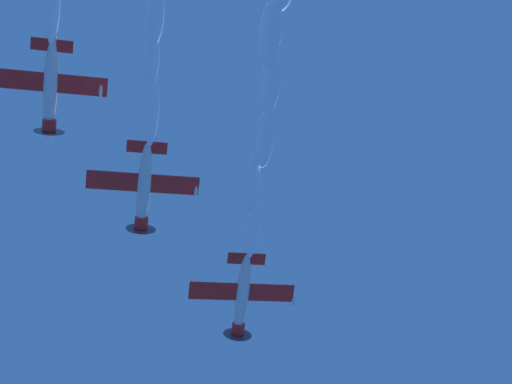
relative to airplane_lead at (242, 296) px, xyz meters
The scene contains 3 objects.
airplane_lead is the anchor object (origin of this frame).
airplane_left_wingman 13.77m from the airplane_lead, 77.36° to the left, with size 9.13×8.80×3.36m.
airplane_right_wingman 25.71m from the airplane_lead, 76.01° to the left, with size 9.09×8.82×3.60m.
Camera 1 is at (-11.24, 24.36, 1.50)m, focal length 50.78 mm.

